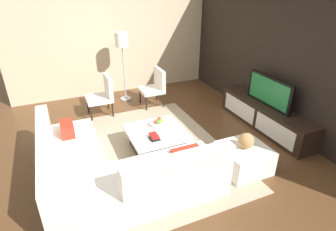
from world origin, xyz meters
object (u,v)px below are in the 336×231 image
television (269,91)px  floor_lamp (122,44)px  decorative_ball (246,141)px  ottoman (243,158)px  media_console (265,116)px  book_stack (154,137)px  accent_chair_far (155,85)px  accent_chair_near (103,93)px  fruit_bowl (158,123)px  sectional_couch (109,170)px  coffee_table (157,140)px

television → floor_lamp: 3.39m
television → decorative_ball: bearing=-52.6°
ottoman → media_console: bearing=127.4°
media_console → book_stack: size_ratio=10.84×
floor_lamp → accent_chair_far: floor_lamp is taller
media_console → ottoman: size_ratio=3.25×
accent_chair_near → decorative_ball: (2.86, 1.59, 0.03)m
decorative_ball → ottoman: bearing=0.0°
television → decorative_ball: 1.58m
floor_lamp → book_stack: (2.65, -0.24, -0.94)m
television → fruit_bowl: size_ratio=4.05×
media_console → sectional_couch: size_ratio=0.97×
book_stack → decorative_ball: bearing=55.2°
coffee_table → accent_chair_near: 1.91m
media_console → fruit_bowl: (-0.28, -2.19, 0.18)m
media_console → floor_lamp: (-2.53, -2.18, 1.11)m
accent_chair_near → book_stack: 2.08m
fruit_bowl → decorative_ball: bearing=38.1°
sectional_couch → accent_chair_near: size_ratio=2.70×
coffee_table → accent_chair_far: (-1.83, 0.69, 0.29)m
sectional_couch → accent_chair_near: (-2.42, 0.44, 0.20)m
ottoman → accent_chair_far: accent_chair_far is taller
ottoman → fruit_bowl: (-1.22, -0.96, 0.23)m
decorative_ball → book_stack: (-0.82, -1.18, -0.10)m
accent_chair_near → coffee_table: bearing=18.4°
accent_chair_near → floor_lamp: 1.25m
decorative_ball → media_console: bearing=127.4°
coffee_table → fruit_bowl: fruit_bowl is taller
floor_lamp → television: bearing=40.7°
television → accent_chair_far: size_ratio=1.30×
media_console → accent_chair_near: 3.42m
accent_chair_near → floor_lamp: floor_lamp is taller
media_console → accent_chair_far: bearing=-140.2°
coffee_table → fruit_bowl: size_ratio=3.44×
ottoman → accent_chair_far: (-2.88, -0.37, 0.29)m
floor_lamp → decorative_ball: (3.48, 0.94, -0.84)m
book_stack → ottoman: bearing=55.2°
television → accent_chair_near: bearing=-124.1°
coffee_table → book_stack: bearing=-28.5°
accent_chair_near → ottoman: size_ratio=1.24×
media_console → fruit_bowl: 2.22m
fruit_bowl → sectional_couch: bearing=-53.7°
media_console → fruit_bowl: fruit_bowl is taller
floor_lamp → decorative_ball: 3.70m
accent_chair_near → book_stack: size_ratio=4.15×
floor_lamp → book_stack: size_ratio=7.78×
coffee_table → book_stack: size_ratio=4.60×
accent_chair_far → book_stack: accent_chair_far is taller
sectional_couch → ottoman: size_ratio=3.36×
sectional_couch → floor_lamp: bearing=160.3°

